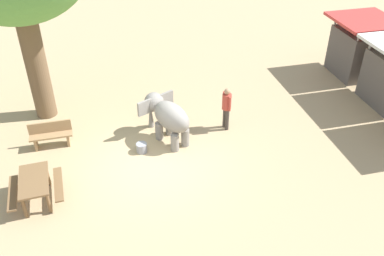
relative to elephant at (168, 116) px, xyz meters
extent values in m
plane|color=tan|center=(1.19, -0.74, -0.96)|extent=(60.00, 60.00, 0.00)
cylinder|color=gray|center=(-0.10, -0.29, -0.64)|extent=(0.28, 0.28, 0.64)
cylinder|color=gray|center=(-0.29, 0.11, -0.64)|extent=(0.28, 0.28, 0.64)
cylinder|color=gray|center=(0.70, 0.09, -0.64)|extent=(0.28, 0.28, 0.64)
cylinder|color=gray|center=(0.50, 0.49, -0.64)|extent=(0.28, 0.28, 0.64)
ellipsoid|color=gray|center=(0.20, 0.10, 0.06)|extent=(1.79, 1.43, 0.96)
sphere|color=gray|center=(-0.69, -0.33, 0.18)|extent=(0.68, 0.68, 0.68)
cone|color=gray|center=(-0.92, -0.45, -0.42)|extent=(0.21, 0.21, 1.08)
cube|color=gray|center=(-0.40, -0.70, 0.18)|extent=(0.32, 0.54, 0.51)
cube|color=gray|center=(-0.79, 0.12, 0.18)|extent=(0.32, 0.54, 0.51)
cylinder|color=#3F3833|center=(-0.07, 2.15, -0.55)|extent=(0.14, 0.14, 0.82)
cylinder|color=#3F3833|center=(-0.25, 2.12, -0.55)|extent=(0.14, 0.14, 0.82)
cylinder|color=#B23F33|center=(-0.16, 2.14, 0.15)|extent=(0.32, 0.32, 0.58)
sphere|color=tan|center=(-0.16, 2.14, 0.55)|extent=(0.22, 0.22, 0.22)
cylinder|color=#B23F33|center=(0.05, 2.17, 0.16)|extent=(0.09, 0.09, 0.55)
cylinder|color=#B23F33|center=(-0.37, 2.10, 0.16)|extent=(0.09, 0.09, 0.55)
cylinder|color=brown|center=(-2.70, -4.16, 1.10)|extent=(0.75, 0.75, 4.12)
cube|color=#9E7A51|center=(-0.51, -3.89, -0.51)|extent=(0.41, 1.40, 0.06)
cube|color=#9E7A51|center=(-0.68, -3.90, -0.28)|extent=(0.07, 1.40, 0.40)
cube|color=#9E7A51|center=(-0.52, -3.37, -0.75)|extent=(0.36, 0.08, 0.42)
cube|color=#9E7A51|center=(-0.51, -4.42, -0.75)|extent=(0.36, 0.08, 0.42)
cube|color=brown|center=(2.08, -4.24, -0.21)|extent=(1.54, 0.89, 0.06)
cylinder|color=brown|center=(2.66, -3.89, -0.60)|extent=(0.10, 0.10, 0.72)
cylinder|color=brown|center=(2.69, -4.52, -0.60)|extent=(0.10, 0.10, 0.72)
cylinder|color=brown|center=(1.46, -3.95, -0.60)|extent=(0.10, 0.10, 0.72)
cylinder|color=brown|center=(1.49, -4.59, -0.60)|extent=(0.10, 0.10, 0.72)
cube|color=brown|center=(2.04, -3.62, -0.52)|extent=(1.51, 0.33, 0.05)
cube|color=brown|center=(2.11, -4.86, -0.52)|extent=(1.51, 0.33, 0.05)
cube|color=#59514C|center=(-2.91, 9.00, 0.04)|extent=(2.00, 1.80, 2.00)
cube|color=#C63833|center=(-2.91, 9.00, 1.50)|extent=(2.50, 2.50, 0.12)
cylinder|color=gray|center=(-2.01, 8.19, 0.24)|extent=(0.10, 0.10, 2.40)
cylinder|color=gray|center=(-3.81, 9.81, 0.24)|extent=(0.10, 0.10, 2.40)
cylinder|color=gray|center=(-3.81, 8.19, 0.24)|extent=(0.10, 0.10, 2.40)
cylinder|color=gray|center=(-1.21, 8.19, 0.24)|extent=(0.10, 0.10, 2.40)
cylinder|color=gray|center=(0.51, -1.00, -0.80)|extent=(0.36, 0.36, 0.32)
camera|label=1|loc=(11.79, -2.07, 7.63)|focal=39.40mm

